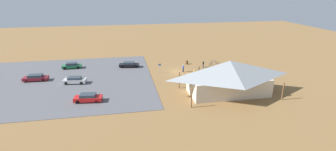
% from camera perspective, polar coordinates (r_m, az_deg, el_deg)
% --- Properties ---
extents(ground, '(160.00, 160.00, 0.00)m').
position_cam_1_polar(ground, '(58.45, 2.21, 0.86)').
color(ground, olive).
rests_on(ground, ground).
extents(parking_lot_asphalt, '(42.42, 33.66, 0.05)m').
position_cam_1_polar(parking_lot_asphalt, '(57.62, -25.27, -1.26)').
color(parking_lot_asphalt, '#56565B').
rests_on(parking_lot_asphalt, ground).
extents(bike_pavilion, '(16.42, 8.92, 6.19)m').
position_cam_1_polar(bike_pavilion, '(46.50, 13.43, 0.03)').
color(bike_pavilion, beige).
rests_on(bike_pavilion, ground).
extents(trash_bin, '(0.60, 0.60, 0.90)m').
position_cam_1_polar(trash_bin, '(64.22, 4.23, 2.93)').
color(trash_bin, brown).
rests_on(trash_bin, ground).
extents(lot_sign, '(0.56, 0.08, 2.20)m').
position_cam_1_polar(lot_sign, '(57.26, -1.86, 1.96)').
color(lot_sign, '#99999E').
rests_on(lot_sign, ground).
extents(bicycle_orange_by_bin, '(1.70, 0.48, 0.78)m').
position_cam_1_polar(bicycle_orange_by_bin, '(60.23, 8.99, 1.55)').
color(bicycle_orange_by_bin, black).
rests_on(bicycle_orange_by_bin, ground).
extents(bicycle_teal_lone_east, '(1.14, 1.38, 0.79)m').
position_cam_1_polar(bicycle_teal_lone_east, '(63.77, 9.47, 2.52)').
color(bicycle_teal_lone_east, black).
rests_on(bicycle_teal_lone_east, ground).
extents(bicycle_blue_edge_north, '(1.47, 1.10, 0.87)m').
position_cam_1_polar(bicycle_blue_edge_north, '(65.75, 10.25, 2.98)').
color(bicycle_blue_edge_north, black).
rests_on(bicycle_blue_edge_north, ground).
extents(bicycle_green_near_sign, '(0.91, 1.44, 0.79)m').
position_cam_1_polar(bicycle_green_near_sign, '(57.06, 12.25, 0.35)').
color(bicycle_green_near_sign, black).
rests_on(bicycle_green_near_sign, ground).
extents(bicycle_red_lone_west, '(1.14, 1.27, 0.76)m').
position_cam_1_polar(bicycle_red_lone_west, '(56.76, 9.01, 0.44)').
color(bicycle_red_lone_west, black).
rests_on(bicycle_red_lone_west, ground).
extents(bicycle_white_yard_left, '(1.24, 1.18, 0.84)m').
position_cam_1_polar(bicycle_white_yard_left, '(57.46, 14.21, 0.34)').
color(bicycle_white_yard_left, black).
rests_on(bicycle_white_yard_left, ground).
extents(bicycle_silver_back_row, '(1.00, 1.49, 0.85)m').
position_cam_1_polar(bicycle_silver_back_row, '(64.03, 11.20, 2.49)').
color(bicycle_silver_back_row, black).
rests_on(bicycle_silver_back_row, ground).
extents(bicycle_black_front_row, '(0.82, 1.55, 0.82)m').
position_cam_1_polar(bicycle_black_front_row, '(59.75, 6.95, 1.53)').
color(bicycle_black_front_row, black).
rests_on(bicycle_black_front_row, ground).
extents(bicycle_yellow_trailside, '(0.48, 1.73, 0.81)m').
position_cam_1_polar(bicycle_yellow_trailside, '(56.04, 15.06, -0.22)').
color(bicycle_yellow_trailside, black).
rests_on(bicycle_yellow_trailside, ground).
extents(car_green_mid_lot, '(4.36, 1.95, 1.38)m').
position_cam_1_polar(car_green_mid_lot, '(64.60, -20.62, 2.09)').
color(car_green_mid_lot, '#1E6B3D').
rests_on(car_green_mid_lot, parking_lot_asphalt).
extents(car_red_aisle_side, '(4.71, 2.28, 1.37)m').
position_cam_1_polar(car_red_aisle_side, '(45.03, -17.36, -4.74)').
color(car_red_aisle_side, red).
rests_on(car_red_aisle_side, parking_lot_asphalt).
extents(car_silver_back_corner, '(4.59, 2.41, 1.36)m').
position_cam_1_polar(car_silver_back_corner, '(54.23, -20.04, -0.97)').
color(car_silver_back_corner, '#BCBCC1').
rests_on(car_silver_back_corner, parking_lot_asphalt).
extents(car_maroon_front_row, '(4.85, 1.98, 1.35)m').
position_cam_1_polar(car_maroon_front_row, '(58.96, -27.39, -0.43)').
color(car_maroon_front_row, maroon).
rests_on(car_maroon_front_row, parking_lot_asphalt).
extents(car_black_inner_stall, '(4.92, 2.44, 1.31)m').
position_cam_1_polar(car_black_inner_stall, '(62.08, -8.65, 2.44)').
color(car_black_inner_stall, black).
rests_on(car_black_inner_stall, parking_lot_asphalt).
extents(visitor_near_lot, '(0.36, 0.38, 1.68)m').
position_cam_1_polar(visitor_near_lot, '(61.90, 7.85, 2.60)').
color(visitor_near_lot, '#2D3347').
rests_on(visitor_near_lot, ground).
extents(visitor_at_bikes, '(0.36, 0.36, 1.75)m').
position_cam_1_polar(visitor_at_bikes, '(54.89, 5.95, 0.56)').
color(visitor_at_bikes, '#2D3347').
rests_on(visitor_at_bikes, ground).
extents(visitor_crossing_yard, '(0.36, 0.36, 1.79)m').
position_cam_1_polar(visitor_crossing_yard, '(57.98, 3.41, 1.67)').
color(visitor_crossing_yard, '#2D3347').
rests_on(visitor_crossing_yard, ground).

